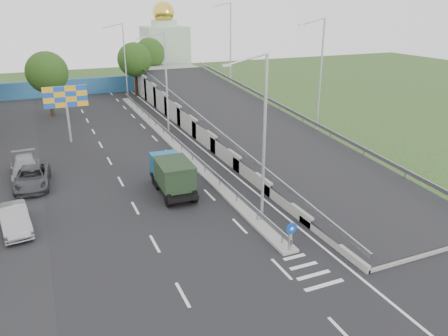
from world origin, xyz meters
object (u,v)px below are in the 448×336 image
parked_car_c (32,178)px  billboard (66,100)px  lamp_post_far (123,57)px  church (165,49)px  sign_bollard (291,237)px  dump_truck (172,174)px  parked_car_d (26,167)px  parked_car_b (15,219)px  lamp_post_mid (164,80)px  lamp_post_near (262,132)px

parked_car_c → billboard: bearing=75.4°
lamp_post_far → church: size_ratio=0.73×
billboard → parked_car_c: (-3.62, -10.34, -3.47)m
sign_bollard → billboard: size_ratio=0.30×
sign_bollard → lamp_post_far: (0.11, 43.83, 4.77)m
dump_truck → parked_car_d: dump_truck is taller
parked_car_b → sign_bollard: bearing=-39.9°
lamp_post_mid → billboard: (-9.11, 2.00, -1.62)m
parked_car_d → parked_car_b: bearing=-96.1°
sign_bollard → lamp_post_mid: lamp_post_mid is taller
sign_bollard → lamp_post_near: size_ratio=0.17×
sign_bollard → dump_truck: size_ratio=0.29×
lamp_post_near → parked_car_b: size_ratio=2.29×
lamp_post_mid → lamp_post_far: 20.00m
lamp_post_near → dump_truck: bearing=117.9°
parked_car_c → lamp_post_near: bearing=-37.8°
sign_bollard → parked_car_c: (-12.62, 15.49, -0.32)m
sign_bollard → lamp_post_mid: size_ratio=0.17×
lamp_post_far → dump_truck: 33.84m
lamp_post_near → church: size_ratio=0.73×
lamp_post_mid → sign_bollard: bearing=-90.3°
dump_truck → parked_car_d: 12.15m
lamp_post_mid → dump_truck: lamp_post_mid is taller
lamp_post_near → lamp_post_far: same height
church → parked_car_b: (-23.69, -49.09, -4.58)m
sign_bollard → billboard: billboard is taller
dump_truck → parked_car_c: size_ratio=1.13×
lamp_post_mid → billboard: lamp_post_mid is taller
church → dump_truck: 49.39m
lamp_post_mid → parked_car_c: bearing=-146.8°
sign_bollard → dump_truck: bearing=108.0°
billboard → parked_car_d: bearing=-116.8°
sign_bollard → dump_truck: dump_truck is taller
lamp_post_mid → parked_car_d: lamp_post_mid is taller
lamp_post_mid → parked_car_b: bearing=-132.5°
lamp_post_far → parked_car_b: lamp_post_far is taller
sign_bollard → dump_truck: (-3.40, 10.45, 0.37)m
lamp_post_far → billboard: lamp_post_far is taller
lamp_post_near → church: (9.89, 54.00, -0.50)m
parked_car_d → lamp_post_mid: bearing=22.5°
lamp_post_mid → dump_truck: (-3.51, -13.37, -4.41)m
dump_truck → parked_car_c: 10.52m
parked_car_b → lamp_post_near: bearing=-26.9°
lamp_post_near → billboard: bearing=112.5°
lamp_post_mid → lamp_post_far: (0.00, 20.00, 0.00)m
lamp_post_far → parked_car_b: size_ratio=2.29×
lamp_post_near → church: church is taller
sign_bollard → billboard: (-9.00, 25.83, 3.15)m
billboard → lamp_post_near: bearing=-67.5°
parked_car_b → parked_car_c: bearing=73.6°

